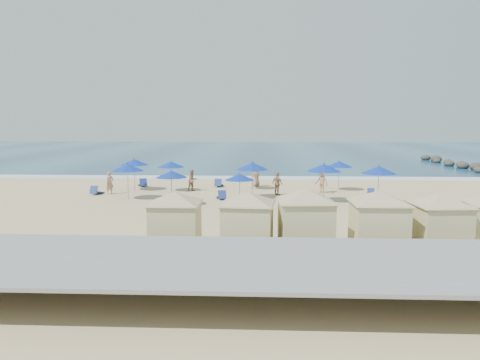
# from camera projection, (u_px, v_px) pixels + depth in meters

# --- Properties ---
(ground) EXTENTS (160.00, 160.00, 0.00)m
(ground) POSITION_uv_depth(u_px,v_px,m) (252.00, 208.00, 29.69)
(ground) COLOR #CEB482
(ground) RESTS_ON ground
(ocean) EXTENTS (160.00, 80.00, 0.06)m
(ocean) POSITION_uv_depth(u_px,v_px,m) (259.00, 152.00, 84.19)
(ocean) COLOR navy
(ocean) RESTS_ON ground
(surf_line) EXTENTS (160.00, 2.50, 0.08)m
(surf_line) POSITION_uv_depth(u_px,v_px,m) (256.00, 178.00, 45.04)
(surf_line) COLOR white
(surf_line) RESTS_ON ground
(seawall) EXTENTS (160.00, 6.10, 1.22)m
(seawall) POSITION_uv_depth(u_px,v_px,m) (245.00, 261.00, 16.23)
(seawall) COLOR gray
(seawall) RESTS_ON ground
(rock_jetty) EXTENTS (2.56, 26.66, 0.96)m
(rock_jetty) POSITION_uv_depth(u_px,v_px,m) (467.00, 166.00, 53.21)
(rock_jetty) COLOR #2C2825
(rock_jetty) RESTS_ON ground
(trash_bin) EXTENTS (1.05, 1.05, 0.81)m
(trash_bin) POSITION_uv_depth(u_px,v_px,m) (245.00, 209.00, 27.14)
(trash_bin) COLOR black
(trash_bin) RESTS_ON ground
(cabana_0) EXTENTS (4.37, 4.37, 2.74)m
(cabana_0) POSITION_uv_depth(u_px,v_px,m) (175.00, 213.00, 19.90)
(cabana_0) COLOR beige
(cabana_0) RESTS_ON ground
(cabana_1) EXTENTS (4.43, 4.43, 2.79)m
(cabana_1) POSITION_uv_depth(u_px,v_px,m) (248.00, 214.00, 19.62)
(cabana_1) COLOR beige
(cabana_1) RESTS_ON ground
(cabana_2) EXTENTS (4.64, 4.64, 2.92)m
(cabana_2) POSITION_uv_depth(u_px,v_px,m) (306.00, 212.00, 19.67)
(cabana_2) COLOR beige
(cabana_2) RESTS_ON ground
(cabana_3) EXTENTS (4.59, 4.59, 2.88)m
(cabana_3) POSITION_uv_depth(u_px,v_px,m) (379.00, 214.00, 19.40)
(cabana_3) COLOR beige
(cabana_3) RESTS_ON ground
(cabana_4) EXTENTS (4.33, 4.33, 2.73)m
(cabana_4) POSITION_uv_depth(u_px,v_px,m) (440.00, 215.00, 19.50)
(cabana_4) COLOR beige
(cabana_4) RESTS_ON ground
(umbrella_0) EXTENTS (2.28, 2.28, 2.59)m
(umbrella_0) POSITION_uv_depth(u_px,v_px,m) (128.00, 167.00, 32.76)
(umbrella_0) COLOR #A5A8AD
(umbrella_0) RESTS_ON ground
(umbrella_1) EXTENTS (2.27, 2.27, 2.59)m
(umbrella_1) POSITION_uv_depth(u_px,v_px,m) (134.00, 162.00, 37.02)
(umbrella_1) COLOR #A5A8AD
(umbrella_1) RESTS_ON ground
(umbrella_2) EXTENTS (2.10, 2.10, 2.39)m
(umbrella_2) POSITION_uv_depth(u_px,v_px,m) (171.00, 174.00, 30.21)
(umbrella_2) COLOR #A5A8AD
(umbrella_2) RESTS_ON ground
(umbrella_3) EXTENTS (2.14, 2.14, 2.44)m
(umbrella_3) POSITION_uv_depth(u_px,v_px,m) (171.00, 164.00, 36.54)
(umbrella_3) COLOR #A5A8AD
(umbrella_3) RESTS_ON ground
(umbrella_4) EXTENTS (2.32, 2.32, 2.64)m
(umbrella_4) POSITION_uv_depth(u_px,v_px,m) (252.00, 166.00, 33.13)
(umbrella_4) COLOR #A5A8AD
(umbrella_4) RESTS_ON ground
(umbrella_5) EXTENTS (1.94, 1.94, 2.20)m
(umbrella_5) POSITION_uv_depth(u_px,v_px,m) (240.00, 177.00, 29.98)
(umbrella_5) COLOR #A5A8AD
(umbrella_5) RESTS_ON ground
(umbrella_6) EXTENTS (1.96, 1.96, 2.23)m
(umbrella_6) POSITION_uv_depth(u_px,v_px,m) (253.00, 165.00, 37.67)
(umbrella_6) COLOR #A5A8AD
(umbrella_6) RESTS_ON ground
(umbrella_7) EXTENTS (2.38, 2.38, 2.71)m
(umbrella_7) POSITION_uv_depth(u_px,v_px,m) (324.00, 168.00, 31.59)
(umbrella_7) COLOR #A5A8AD
(umbrella_7) RESTS_ON ground
(umbrella_8) EXTENTS (2.13, 2.13, 2.42)m
(umbrella_8) POSITION_uv_depth(u_px,v_px,m) (339.00, 164.00, 36.94)
(umbrella_8) COLOR #A5A8AD
(umbrella_8) RESTS_ON ground
(umbrella_9) EXTENTS (2.31, 2.31, 2.63)m
(umbrella_9) POSITION_uv_depth(u_px,v_px,m) (379.00, 170.00, 30.75)
(umbrella_9) COLOR #A5A8AD
(umbrella_9) RESTS_ON ground
(beach_chair_0) EXTENTS (0.79, 1.36, 0.71)m
(beach_chair_0) POSITION_uv_depth(u_px,v_px,m) (96.00, 191.00, 35.08)
(beach_chair_0) COLOR navy
(beach_chair_0) RESTS_ON ground
(beach_chair_1) EXTENTS (1.09, 1.48, 0.74)m
(beach_chair_1) POSITION_uv_depth(u_px,v_px,m) (143.00, 184.00, 39.26)
(beach_chair_1) COLOR navy
(beach_chair_1) RESTS_ON ground
(beach_chair_2) EXTENTS (0.70, 1.36, 0.73)m
(beach_chair_2) POSITION_uv_depth(u_px,v_px,m) (219.00, 184.00, 39.16)
(beach_chair_2) COLOR navy
(beach_chair_2) RESTS_ON ground
(beach_chair_3) EXTENTS (0.86, 1.37, 0.70)m
(beach_chair_3) POSITION_uv_depth(u_px,v_px,m) (221.00, 196.00, 32.83)
(beach_chair_3) COLOR navy
(beach_chair_3) RESTS_ON ground
(beach_chair_4) EXTENTS (0.69, 1.20, 0.62)m
(beach_chair_4) POSITION_uv_depth(u_px,v_px,m) (307.00, 199.00, 31.54)
(beach_chair_4) COLOR navy
(beach_chair_4) RESTS_ON ground
(beach_chair_5) EXTENTS (0.67, 1.20, 0.63)m
(beach_chair_5) POSITION_uv_depth(u_px,v_px,m) (370.00, 193.00, 34.40)
(beach_chair_5) COLOR navy
(beach_chair_5) RESTS_ON ground
(beachgoer_0) EXTENTS (0.71, 0.74, 1.70)m
(beachgoer_0) POSITION_uv_depth(u_px,v_px,m) (110.00, 183.00, 35.16)
(beachgoer_0) COLOR #A9795E
(beachgoer_0) RESTS_ON ground
(beachgoer_1) EXTENTS (1.05, 1.03, 1.70)m
(beachgoer_1) POSITION_uv_depth(u_px,v_px,m) (192.00, 180.00, 36.73)
(beachgoer_1) COLOR #A9795E
(beachgoer_1) RESTS_ON ground
(beachgoer_2) EXTENTS (1.00, 1.02, 1.71)m
(beachgoer_2) POSITION_uv_depth(u_px,v_px,m) (277.00, 184.00, 34.66)
(beachgoer_2) COLOR #A9795E
(beachgoer_2) RESTS_ON ground
(beachgoer_3) EXTENTS (1.32, 1.35, 1.86)m
(beachgoer_3) POSITION_uv_depth(u_px,v_px,m) (321.00, 181.00, 35.69)
(beachgoer_3) COLOR #A9795E
(beachgoer_3) RESTS_ON ground
(beachgoer_4) EXTENTS (0.95, 0.99, 1.71)m
(beachgoer_4) POSITION_uv_depth(u_px,v_px,m) (256.00, 176.00, 39.37)
(beachgoer_4) COLOR #A9795E
(beachgoer_4) RESTS_ON ground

